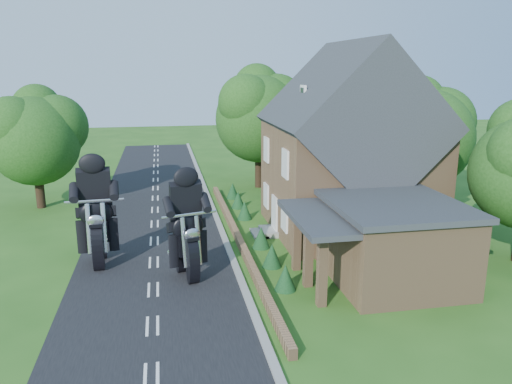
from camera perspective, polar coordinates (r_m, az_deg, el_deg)
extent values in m
plane|color=#265317|center=(21.15, -11.66, -10.90)|extent=(120.00, 120.00, 0.00)
cube|color=black|center=(21.15, -11.66, -10.88)|extent=(7.00, 80.00, 0.02)
cube|color=gray|center=(21.34, -1.67, -10.19)|extent=(0.30, 80.00, 0.12)
cube|color=#8E6A48|center=(25.97, -2.02, -5.36)|extent=(0.30, 22.00, 0.40)
cube|color=#8E6A48|center=(27.71, 10.38, 1.68)|extent=(8.00, 8.00, 6.00)
cube|color=#292D31|center=(27.24, 10.65, 7.85)|extent=(8.48, 8.64, 8.48)
cube|color=#8E6A48|center=(27.90, 14.91, 14.36)|extent=(0.60, 0.90, 1.60)
cube|color=white|center=(26.29, 5.42, 11.09)|extent=(0.12, 0.80, 0.90)
cube|color=black|center=(26.28, 5.29, 11.10)|extent=(0.04, 0.55, 0.65)
cube|color=white|center=(27.03, 2.13, -2.68)|extent=(0.10, 1.10, 2.10)
cube|color=gray|center=(27.23, 1.41, -4.54)|extent=(0.80, 1.60, 0.30)
cube|color=gray|center=(27.16, 0.37, -4.75)|extent=(0.80, 1.60, 0.15)
cube|color=white|center=(24.82, 3.27, -2.90)|extent=(0.10, 1.10, 1.40)
cube|color=black|center=(24.82, 3.23, -2.90)|extent=(0.04, 0.92, 1.22)
cube|color=white|center=(28.95, 1.17, -0.42)|extent=(0.10, 1.10, 1.40)
cube|color=black|center=(28.95, 1.13, -0.42)|extent=(0.04, 0.92, 1.22)
cube|color=white|center=(24.18, 3.36, 3.24)|extent=(0.10, 1.10, 1.40)
cube|color=black|center=(24.17, 3.31, 3.24)|extent=(0.04, 0.92, 1.22)
cube|color=white|center=(28.40, 1.19, 4.87)|extent=(0.10, 1.10, 1.40)
cube|color=black|center=(28.40, 1.15, 4.87)|extent=(0.04, 0.92, 1.22)
cube|color=#8E6A48|center=(21.90, 15.36, -5.72)|extent=(5.00, 5.60, 3.20)
cube|color=#292D31|center=(21.40, 15.66, -1.38)|extent=(5.30, 5.94, 0.24)
cube|color=#292D31|center=(20.33, 7.72, -2.86)|extent=(2.60, 5.32, 0.22)
cube|color=#8E6A48|center=(19.07, 7.56, -8.97)|extent=(0.35, 0.35, 2.80)
cube|color=#8E6A48|center=(20.66, 5.99, -7.08)|extent=(0.35, 0.35, 2.80)
cube|color=#8E6A48|center=(22.28, 4.66, -5.46)|extent=(0.35, 0.35, 2.80)
cylinder|color=black|center=(32.78, 18.52, 0.38)|extent=(0.56, 0.56, 3.00)
sphere|color=#1B4513|center=(32.23, 18.95, 5.84)|extent=(6.00, 6.00, 6.00)
sphere|color=#1B4513|center=(33.32, 20.61, 7.51)|extent=(4.32, 4.32, 4.32)
sphere|color=#1B4513|center=(30.80, 18.24, 7.80)|extent=(3.72, 3.72, 3.72)
sphere|color=#1B4513|center=(33.12, 18.37, 9.74)|extent=(3.30, 3.30, 3.30)
cylinder|color=black|center=(38.33, 9.86, 3.26)|extent=(0.56, 0.56, 3.60)
sphere|color=#1B4513|center=(37.83, 10.10, 8.89)|extent=(7.20, 7.20, 7.20)
sphere|color=#1B4513|center=(39.02, 12.05, 10.54)|extent=(5.18, 5.18, 5.18)
sphere|color=#1B4513|center=(36.28, 8.91, 11.01)|extent=(4.46, 4.46, 4.46)
sphere|color=#1B4513|center=(39.08, 9.64, 12.77)|extent=(3.96, 3.96, 3.96)
cylinder|color=black|center=(37.65, 0.72, 3.12)|extent=(0.56, 0.56, 3.40)
sphere|color=#1B4513|center=(37.15, 0.73, 8.36)|extent=(6.40, 6.40, 6.40)
sphere|color=#1B4513|center=(38.01, 2.70, 9.93)|extent=(4.61, 4.61, 4.61)
sphere|color=#1B4513|center=(35.90, -0.73, 10.22)|extent=(3.97, 3.97, 3.97)
sphere|color=#1B4513|center=(38.27, 0.50, 11.89)|extent=(3.52, 3.52, 3.52)
cylinder|color=black|center=(34.88, -23.13, 0.60)|extent=(0.56, 0.56, 2.80)
sphere|color=#1B4513|center=(34.38, -23.60, 5.37)|extent=(5.60, 5.60, 5.60)
sphere|color=#1B4513|center=(34.57, -21.49, 7.01)|extent=(4.03, 4.03, 4.03)
sphere|color=#1B4513|center=(33.67, -25.72, 6.92)|extent=(3.47, 3.47, 3.47)
sphere|color=#1B4513|center=(35.25, -23.36, 8.79)|extent=(3.08, 3.08, 3.08)
cone|color=#113518|center=(20.55, 3.38, -9.70)|extent=(0.90, 0.90, 1.10)
cone|color=#113518|center=(22.80, 1.84, -7.23)|extent=(0.90, 0.90, 1.10)
cone|color=#113518|center=(25.09, 0.59, -5.21)|extent=(0.90, 0.90, 1.10)
cone|color=#113518|center=(29.78, -1.31, -2.10)|extent=(0.90, 0.90, 1.10)
cone|color=#113518|center=(32.16, -2.05, -0.89)|extent=(0.90, 0.90, 1.10)
cone|color=#113518|center=(34.56, -2.69, 0.16)|extent=(0.90, 0.90, 1.10)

